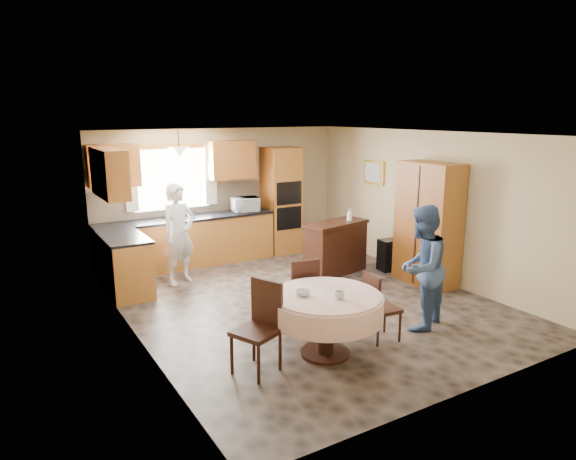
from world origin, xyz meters
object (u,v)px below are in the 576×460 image
at_px(chair_left, 260,322).
at_px(person_sink, 179,234).
at_px(dining_table, 326,308).
at_px(cupboard, 428,224).
at_px(chair_right, 378,304).
at_px(chair_back, 302,289).
at_px(person_dining, 421,268).
at_px(oven_tower, 281,200).
at_px(sideboard, 336,249).

xyz_separation_m(chair_left, person_sink, (0.24, 3.32, 0.28)).
relative_size(dining_table, chair_left, 1.31).
height_order(cupboard, chair_right, cupboard).
bearing_deg(chair_right, cupboard, -52.33).
height_order(dining_table, person_sink, person_sink).
height_order(chair_left, person_sink, person_sink).
relative_size(dining_table, person_sink, 0.79).
bearing_deg(chair_back, dining_table, 84.66).
bearing_deg(person_sink, cupboard, -48.83).
relative_size(chair_right, person_dining, 0.53).
relative_size(cupboard, chair_left, 2.00).
bearing_deg(oven_tower, person_dining, -94.72).
distance_m(cupboard, chair_back, 2.83).
bearing_deg(chair_back, oven_tower, -107.89).
height_order(chair_back, chair_right, chair_back).
xyz_separation_m(chair_left, chair_right, (1.59, -0.08, -0.08)).
height_order(sideboard, chair_left, chair_left).
xyz_separation_m(oven_tower, dining_table, (-1.88, -4.27, -0.47)).
relative_size(oven_tower, sideboard, 1.74).
bearing_deg(sideboard, cupboard, -62.85).
bearing_deg(sideboard, dining_table, -140.11).
xyz_separation_m(sideboard, chair_back, (-1.77, -1.68, 0.09)).
height_order(chair_left, chair_right, chair_left).
height_order(oven_tower, person_dining, oven_tower).
relative_size(sideboard, person_sink, 0.73).
bearing_deg(person_dining, oven_tower, -119.75).
bearing_deg(chair_back, person_sink, -65.12).
height_order(oven_tower, cupboard, oven_tower).
distance_m(chair_back, person_dining, 1.58).
relative_size(oven_tower, chair_right, 2.43).
distance_m(dining_table, chair_right, 0.79).
bearing_deg(sideboard, person_dining, -112.07).
distance_m(sideboard, chair_left, 3.69).
distance_m(chair_left, chair_back, 1.26).
height_order(cupboard, person_sink, cupboard).
bearing_deg(dining_table, chair_back, 76.55).
height_order(cupboard, person_dining, cupboard).
relative_size(cupboard, dining_table, 1.52).
relative_size(cupboard, person_dining, 1.22).
relative_size(oven_tower, person_dining, 1.29).
xyz_separation_m(person_sink, person_dining, (2.10, -3.37, -0.01)).
distance_m(cupboard, chair_right, 2.59).
bearing_deg(cupboard, person_sink, 149.26).
distance_m(chair_back, chair_right, 1.02).
bearing_deg(sideboard, chair_right, -127.33).
xyz_separation_m(sideboard, chair_right, (-1.19, -2.51, 0.05)).
distance_m(sideboard, person_sink, 2.72).
relative_size(oven_tower, chair_left, 2.10).
distance_m(sideboard, cupboard, 1.65).
xyz_separation_m(dining_table, person_dining, (1.53, 0.03, 0.24)).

